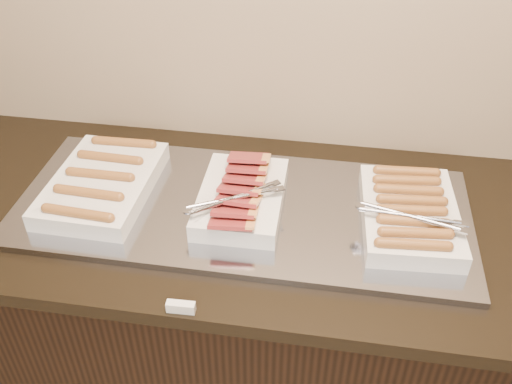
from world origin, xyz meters
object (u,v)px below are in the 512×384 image
(dish_center, at_px, (241,197))
(dish_right, at_px, (410,213))
(dish_left, at_px, (103,183))
(warming_tray, at_px, (242,208))
(counter, at_px, (249,320))

(dish_center, height_order, dish_right, dish_center)
(dish_left, relative_size, dish_center, 1.11)
(warming_tray, distance_m, dish_center, 0.04)
(warming_tray, height_order, dish_left, dish_left)
(warming_tray, distance_m, dish_right, 0.43)
(warming_tray, bearing_deg, dish_right, -0.54)
(dish_left, relative_size, dish_right, 1.06)
(dish_right, bearing_deg, counter, 175.97)
(dish_center, bearing_deg, warming_tray, 74.45)
(dish_left, xyz_separation_m, dish_center, (0.38, -0.00, 0.01))
(warming_tray, bearing_deg, dish_left, 180.00)
(dish_left, distance_m, dish_center, 0.38)
(dish_right, bearing_deg, dish_left, 176.24)
(dish_center, relative_size, dish_right, 0.96)
(dish_center, xyz_separation_m, dish_right, (0.43, 0.00, -0.00))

